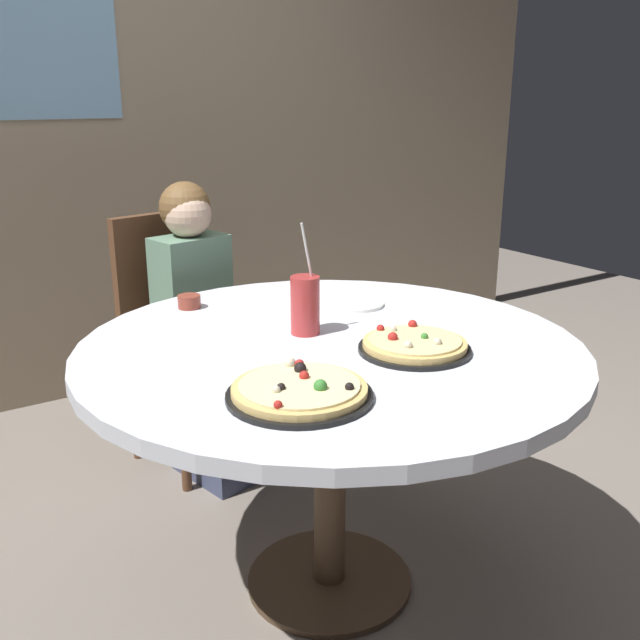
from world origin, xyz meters
The scene contains 10 objects.
ground_plane centered at (0.00, 0.00, 0.00)m, with size 8.00×8.00×0.00m, color slate.
wall_with_window centered at (0.00, 1.86, 1.45)m, with size 5.20×0.14×2.90m.
dining_table centered at (0.00, 0.00, 0.66)m, with size 1.33×1.33×0.75m.
chair_wooden centered at (-0.02, 1.00, 0.53)m, with size 0.47×0.47×0.95m.
diner_child centered at (0.01, 0.82, 0.48)m, with size 0.31×0.43×1.08m.
pizza_veggie centered at (0.14, -0.17, 0.77)m, with size 0.29×0.29×0.05m.
pizza_cheese centered at (-0.26, -0.26, 0.77)m, with size 0.32×0.32×0.05m.
soda_cup centered at (-0.01, 0.10, 0.83)m, with size 0.08×0.08×0.31m.
sauce_bowl centered at (-0.18, 0.50, 0.77)m, with size 0.07×0.07×0.04m, color brown.
plate_small centered at (0.26, 0.25, 0.76)m, with size 0.18×0.18×0.01m, color white.
Camera 1 is at (-1.02, -1.49, 1.39)m, focal length 40.65 mm.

